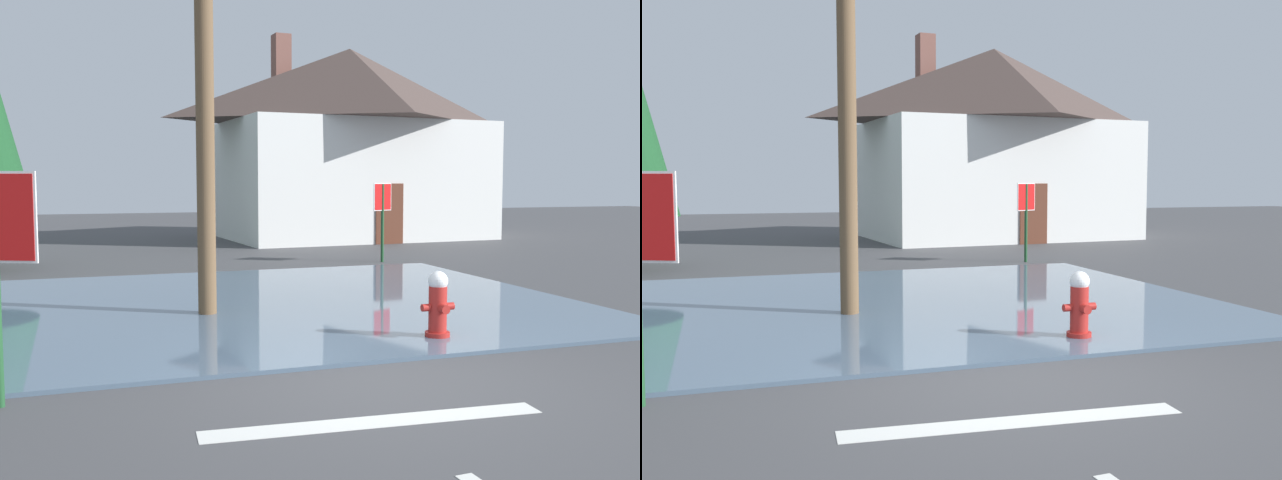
{
  "view_description": "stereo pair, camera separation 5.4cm",
  "coord_description": "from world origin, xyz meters",
  "views": [
    {
      "loc": [
        -3.04,
        -6.71,
        2.1
      ],
      "look_at": [
        0.35,
        3.13,
        1.21
      ],
      "focal_mm": 39.51,
      "sensor_mm": 36.0,
      "label": 1
    },
    {
      "loc": [
        -2.98,
        -6.73,
        2.1
      ],
      "look_at": [
        0.35,
        3.13,
        1.21
      ],
      "focal_mm": 39.51,
      "sensor_mm": 36.0,
      "label": 2
    }
  ],
  "objects": [
    {
      "name": "lane_stop_bar",
      "position": [
        -0.64,
        -1.23,
        0.0
      ],
      "size": [
        3.09,
        0.53,
        0.01
      ],
      "primitive_type": "cube",
      "rotation": [
        0.0,
        0.0,
        -0.08
      ],
      "color": "silver",
      "rests_on": "ground"
    },
    {
      "name": "house",
      "position": [
        6.5,
        17.66,
        3.58
      ],
      "size": [
        10.14,
        7.36,
        7.44
      ],
      "color": "silver",
      "rests_on": "ground"
    },
    {
      "name": "stop_sign_far",
      "position": [
        4.35,
        9.82,
        1.44
      ],
      "size": [
        0.63,
        0.35,
        2.03
      ],
      "color": "#1E4C28",
      "rests_on": "ground"
    },
    {
      "name": "flood_puddle",
      "position": [
        -0.81,
        4.72,
        0.03
      ],
      "size": [
        11.64,
        8.39,
        0.05
      ],
      "primitive_type": "cube",
      "color": "#4C6075",
      "rests_on": "ground"
    },
    {
      "name": "ground_plane",
      "position": [
        0.0,
        0.0,
        -0.05
      ],
      "size": [
        80.0,
        80.0,
        0.1
      ],
      "primitive_type": "cube",
      "color": "#424244"
    },
    {
      "name": "fire_hydrant",
      "position": [
        1.4,
        1.41,
        0.45
      ],
      "size": [
        0.46,
        0.39,
        0.91
      ],
      "color": "#AD231E",
      "rests_on": "ground"
    }
  ]
}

